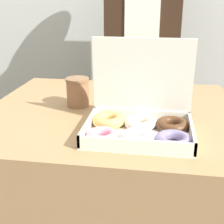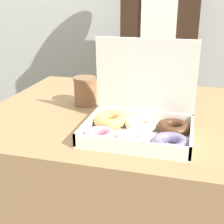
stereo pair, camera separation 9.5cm
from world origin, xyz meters
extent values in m
cube|color=#99754C|center=(0.00, 0.00, 0.36)|extent=(0.93, 0.82, 0.72)
cube|color=white|center=(0.12, -0.21, 0.72)|extent=(0.32, 0.24, 0.01)
cube|color=white|center=(-0.03, -0.21, 0.74)|extent=(0.01, 0.24, 0.04)
cube|color=white|center=(0.28, -0.21, 0.74)|extent=(0.01, 0.24, 0.04)
cube|color=white|center=(0.12, -0.33, 0.74)|extent=(0.32, 0.01, 0.04)
cube|color=white|center=(0.12, -0.10, 0.74)|extent=(0.32, 0.01, 0.04)
cube|color=white|center=(0.12, -0.10, 0.88)|extent=(0.32, 0.02, 0.24)
torus|color=pink|center=(0.02, -0.27, 0.74)|extent=(0.12, 0.12, 0.03)
torus|color=tan|center=(0.02, -0.16, 0.74)|extent=(0.15, 0.15, 0.03)
torus|color=white|center=(0.12, -0.27, 0.74)|extent=(0.11, 0.11, 0.03)
torus|color=silver|center=(0.12, -0.16, 0.74)|extent=(0.14, 0.14, 0.03)
torus|color=slate|center=(0.22, -0.27, 0.74)|extent=(0.13, 0.13, 0.03)
torus|color=#4C2D19|center=(0.22, -0.16, 0.74)|extent=(0.11, 0.11, 0.03)
cylinder|color=#8C6042|center=(-0.13, 0.03, 0.77)|extent=(0.08, 0.08, 0.10)
cylinder|color=brown|center=(-0.13, 0.03, 0.82)|extent=(0.09, 0.09, 0.01)
cylinder|color=#665B51|center=(0.07, 0.69, 0.41)|extent=(0.22, 0.22, 0.81)
cube|color=black|center=(0.07, 0.69, 1.08)|extent=(0.40, 0.18, 0.53)
cube|color=silver|center=(0.07, 0.60, 1.02)|extent=(0.18, 0.01, 0.34)
camera|label=1|loc=(0.17, -1.08, 1.12)|focal=50.00mm
camera|label=2|loc=(0.27, -1.06, 1.12)|focal=50.00mm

